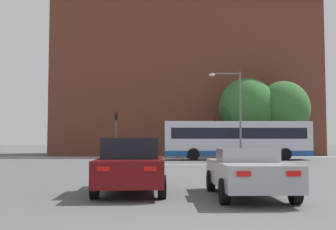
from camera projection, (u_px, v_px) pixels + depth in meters
name	position (u px, v px, depth m)	size (l,w,h in m)	color
stop_line_strip	(170.00, 165.00, 28.11)	(7.63, 0.30, 0.01)	silver
far_pavement	(166.00, 157.00, 41.65)	(68.48, 2.50, 0.01)	#A09B91
brick_civic_building	(184.00, 75.00, 52.10)	(30.74, 13.35, 25.25)	brown
car_saloon_left	(131.00, 165.00, 12.68)	(2.10, 4.50, 1.64)	#600C0F
car_roadster_right	(248.00, 172.00, 11.72)	(1.99, 4.57, 1.34)	#9E9EA3
bus_crossing_lead	(237.00, 139.00, 35.69)	(12.21, 2.74, 3.22)	silver
traffic_light_far_right	(216.00, 131.00, 41.41)	(0.26, 0.31, 3.85)	slate
traffic_light_far_left	(116.00, 127.00, 41.26)	(0.26, 0.31, 4.43)	slate
street_lamp_junction	(234.00, 106.00, 32.45)	(2.51, 0.36, 6.95)	slate
pedestrian_waiting	(179.00, 146.00, 42.04)	(0.40, 0.26, 1.82)	#333851
tree_by_building	(283.00, 109.00, 42.54)	(5.32, 5.32, 7.67)	#4C3823
tree_kerbside	(238.00, 112.00, 42.27)	(3.82, 3.82, 6.58)	#4C3823
tree_distant	(247.00, 108.00, 42.67)	(5.81, 5.81, 8.01)	#4C3823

